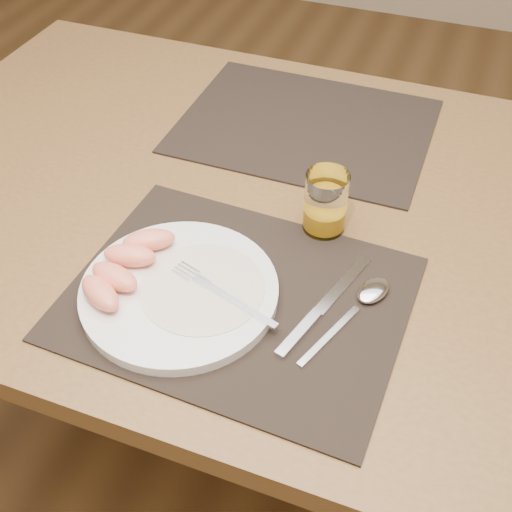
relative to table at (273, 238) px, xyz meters
The scene contains 11 objects.
ground 0.67m from the table, ahead, with size 5.00×5.00×0.00m, color brown.
table is the anchor object (origin of this frame).
placemat_near 0.24m from the table, 83.85° to the right, with size 0.45×0.35×0.00m, color black.
placemat_far 0.24m from the table, 94.61° to the left, with size 0.45×0.35×0.00m, color black.
plate 0.27m from the table, 101.76° to the right, with size 0.27×0.27×0.02m, color white.
plate_dressing 0.26m from the table, 95.11° to the right, with size 0.17×0.17×0.00m.
fork 0.26m from the table, 90.58° to the right, with size 0.17×0.07×0.00m.
knife 0.27m from the table, 57.26° to the right, with size 0.08×0.22×0.01m.
spoon 0.27m from the table, 40.67° to the right, with size 0.09×0.19×0.01m.
juice_glass 0.17m from the table, 23.50° to the right, with size 0.06×0.06×0.10m.
grapefruit_wedges 0.30m from the table, 118.01° to the right, with size 0.10×0.18×0.03m.
Camera 1 is at (0.25, -0.76, 1.40)m, focal length 45.00 mm.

